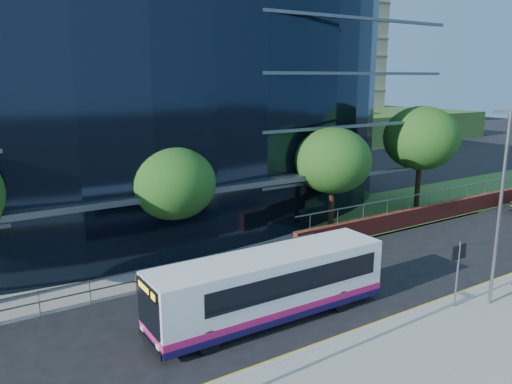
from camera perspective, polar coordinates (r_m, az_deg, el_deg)
ground at (r=20.50m, az=10.22°, el=-14.43°), size 200.00×200.00×0.00m
kerb at (r=19.84m, az=12.26°, el=-15.25°), size 80.00×0.25×0.16m
yellow_line_outer at (r=20.00m, az=11.83°, el=-15.23°), size 80.00×0.08×0.01m
yellow_line_inner at (r=20.09m, az=11.52°, el=-15.08°), size 80.00×0.08×0.01m
far_forecourt at (r=26.74m, az=-16.36°, el=-7.96°), size 50.00×8.00×0.10m
grass_verge at (r=44.85m, az=23.40°, el=-0.08°), size 36.00×8.00×0.12m
glass_office at (r=35.12m, az=-18.69°, el=10.08°), size 44.00×23.10×16.00m
retaining_wall at (r=39.49m, az=24.60°, el=-1.03°), size 34.00×0.40×2.11m
guard_railings at (r=22.39m, az=-18.48°, el=-10.17°), size 24.00×0.05×1.10m
apartment_block at (r=83.35m, az=-0.25°, el=14.18°), size 60.00×42.00×30.00m
street_sign at (r=21.89m, az=22.10°, el=-7.27°), size 0.85×0.09×2.80m
tree_far_b at (r=25.16m, az=-9.43°, el=0.98°), size 4.29×4.29×6.05m
tree_far_c at (r=30.00m, az=8.78°, el=3.56°), size 4.62×4.62×6.51m
tree_far_d at (r=37.06m, az=18.36°, el=5.85°), size 5.28×5.28×7.44m
tree_dist_e at (r=64.74m, az=1.95°, el=8.69°), size 4.62×4.62×6.51m
tree_dist_f at (r=76.41m, az=11.14°, el=8.87°), size 4.29×4.29×6.05m
streetlight_east at (r=22.18m, az=26.09°, el=-1.20°), size 0.15×0.77×8.00m
city_bus at (r=19.91m, az=1.79°, el=-10.55°), size 9.95×2.35×2.68m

